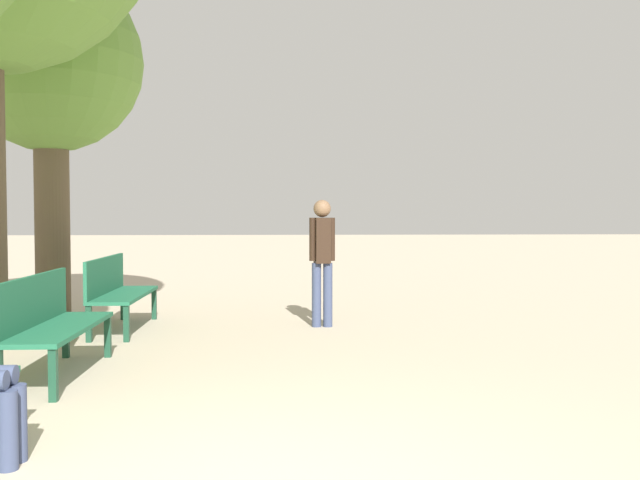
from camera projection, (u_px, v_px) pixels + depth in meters
bench_row_1 at (48, 319)px, 6.18m from camera, size 0.50×1.74×0.89m
bench_row_2 at (116, 288)px, 8.64m from camera, size 0.50×1.74×0.89m
tree_row_2 at (50, 66)px, 9.44m from camera, size 2.43×2.43×4.67m
pedestrian_near at (322, 254)px, 8.85m from camera, size 0.32×0.24×1.58m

